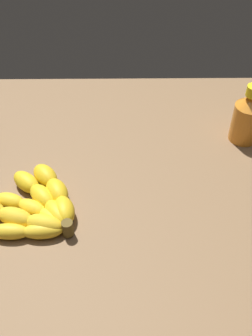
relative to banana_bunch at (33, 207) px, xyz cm
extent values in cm
cube|color=brown|center=(12.36, 8.43, -3.46)|extent=(79.67, 76.31, 3.55)
ellipsoid|color=yellow|center=(5.71, -1.03, 0.20)|extent=(5.24, 7.06, 3.77)
ellipsoid|color=yellow|center=(3.93, 3.67, 0.20)|extent=(6.22, 7.34, 3.77)
ellipsoid|color=yellow|center=(1.19, 7.88, 0.20)|extent=(6.91, 7.27, 3.77)
ellipsoid|color=yellow|center=(4.43, -1.53, 0.04)|extent=(6.50, 7.32, 3.46)
ellipsoid|color=yellow|center=(1.29, 2.60, 0.04)|extent=(6.85, 7.19, 3.46)
ellipsoid|color=yellow|center=(-2.30, 6.36, 0.04)|extent=(7.11, 6.96, 3.46)
ellipsoid|color=yellow|center=(3.69, -2.54, -0.22)|extent=(6.46, 5.95, 2.93)
ellipsoid|color=yellow|center=(-0.26, 0.01, -0.22)|extent=(6.59, 5.34, 2.93)
ellipsoid|color=yellow|center=(-4.61, 1.80, -0.22)|extent=(6.51, 4.54, 2.93)
ellipsoid|color=yellow|center=(2.56, -3.94, 0.06)|extent=(7.57, 4.99, 3.48)
ellipsoid|color=yellow|center=(-2.77, -2.37, 0.06)|extent=(7.72, 5.60, 3.48)
ellipsoid|color=yellow|center=(2.37, -5.20, -0.27)|extent=(7.32, 3.27, 2.83)
ellipsoid|color=yellow|center=(-3.35, -5.26, -0.27)|extent=(7.27, 3.12, 2.83)
cylinder|color=brown|center=(6.73, -4.93, 0.12)|extent=(2.00, 2.00, 3.00)
cylinder|color=orange|center=(42.94, 21.23, 2.64)|extent=(6.27, 6.27, 8.66)
cone|color=orange|center=(42.94, 21.23, 8.25)|extent=(6.27, 6.27, 2.56)
camera|label=1|loc=(16.34, -48.07, 55.54)|focal=43.14mm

